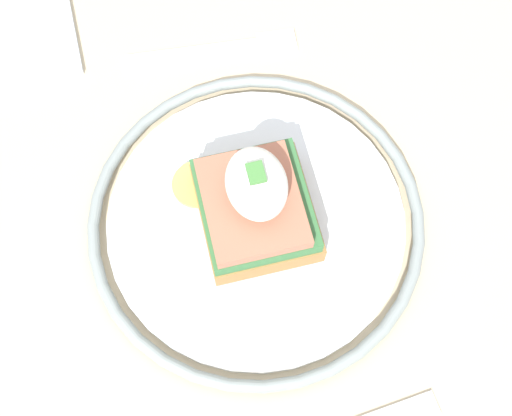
# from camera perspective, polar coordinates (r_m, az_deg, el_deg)

# --- Properties ---
(ground_plane) EXTENTS (6.00, 6.00, 0.00)m
(ground_plane) POSITION_cam_1_polar(r_m,az_deg,el_deg) (1.26, -2.20, -15.06)
(ground_plane) COLOR gray
(dining_table) EXTENTS (0.90, 0.82, 0.75)m
(dining_table) POSITION_cam_1_polar(r_m,az_deg,el_deg) (0.64, -4.21, -8.05)
(dining_table) COLOR #C6B28E
(dining_table) RESTS_ON ground_plane
(plate) EXTENTS (0.27, 0.27, 0.02)m
(plate) POSITION_cam_1_polar(r_m,az_deg,el_deg) (0.52, 0.00, -1.12)
(plate) COLOR silver
(plate) RESTS_ON dining_table
(sandwich) EXTENTS (0.11, 0.10, 0.09)m
(sandwich) POSITION_cam_1_polar(r_m,az_deg,el_deg) (0.49, -0.14, 0.39)
(sandwich) COLOR #9E703D
(sandwich) RESTS_ON plate
(fork) EXTENTS (0.03, 0.16, 0.00)m
(fork) POSITION_cam_1_polar(r_m,az_deg,el_deg) (0.61, -3.15, 13.99)
(fork) COLOR silver
(fork) RESTS_ON dining_table
(napkin) EXTENTS (0.14, 0.11, 0.01)m
(napkin) POSITION_cam_1_polar(r_m,az_deg,el_deg) (0.67, -20.74, 14.98)
(napkin) COLOR silver
(napkin) RESTS_ON dining_table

